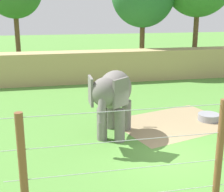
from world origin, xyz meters
TOP-DOWN VIEW (x-y plane):
  - ground_plane at (0.00, 0.00)m, footprint 120.00×120.00m
  - dirt_patch at (1.63, 3.35)m, footprint 6.50×5.44m
  - embankment_wall at (0.00, 13.65)m, footprint 36.00×1.80m
  - elephant at (-1.76, 2.24)m, footprint 2.69×3.75m
  - enrichment_ball at (-1.22, 6.51)m, footprint 1.00×1.00m
  - cable_fence at (0.04, -3.38)m, footprint 11.61×0.21m
  - water_tub at (3.54, 3.35)m, footprint 1.10×1.10m

SIDE VIEW (x-z plane):
  - ground_plane at x=0.00m, z-range 0.00..0.00m
  - dirt_patch at x=1.63m, z-range 0.00..0.01m
  - water_tub at x=3.54m, z-range 0.01..0.36m
  - enrichment_ball at x=-1.22m, z-range 0.00..1.00m
  - embankment_wall at x=0.00m, z-range 0.00..2.38m
  - cable_fence at x=0.04m, z-range 0.01..3.23m
  - elephant at x=-1.76m, z-range 0.49..3.51m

